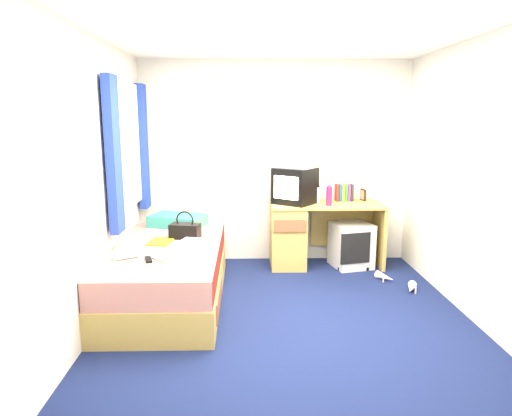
{
  "coord_description": "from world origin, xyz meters",
  "views": [
    {
      "loc": [
        -0.36,
        -3.77,
        1.73
      ],
      "look_at": [
        -0.25,
        0.7,
        0.84
      ],
      "focal_mm": 32.0,
      "sensor_mm": 36.0,
      "label": 1
    }
  ],
  "objects_px": {
    "storage_cube": "(351,245)",
    "colour_swatch_fan": "(162,260)",
    "pillow": "(178,221)",
    "water_bottle": "(126,255)",
    "bed": "(169,273)",
    "pink_water_bottle": "(329,196)",
    "handbag": "(185,230)",
    "white_heels": "(398,282)",
    "towel": "(196,247)",
    "picture_frame": "(363,195)",
    "magazine": "(160,242)",
    "aerosol_can": "(318,195)",
    "crt_tv": "(295,186)",
    "remote_control": "(148,259)",
    "desk": "(302,232)",
    "vcr": "(295,164)"
  },
  "relations": [
    {
      "from": "storage_cube",
      "to": "colour_swatch_fan",
      "type": "distance_m",
      "value": 2.44
    },
    {
      "from": "pillow",
      "to": "water_bottle",
      "type": "height_order",
      "value": "pillow"
    },
    {
      "from": "bed",
      "to": "colour_swatch_fan",
      "type": "distance_m",
      "value": 0.54
    },
    {
      "from": "bed",
      "to": "pink_water_bottle",
      "type": "bearing_deg",
      "value": 27.89
    },
    {
      "from": "bed",
      "to": "colour_swatch_fan",
      "type": "height_order",
      "value": "colour_swatch_fan"
    },
    {
      "from": "pillow",
      "to": "pink_water_bottle",
      "type": "height_order",
      "value": "pink_water_bottle"
    },
    {
      "from": "handbag",
      "to": "white_heels",
      "type": "relative_size",
      "value": 0.57
    },
    {
      "from": "white_heels",
      "to": "pink_water_bottle",
      "type": "bearing_deg",
      "value": 137.21
    },
    {
      "from": "towel",
      "to": "white_heels",
      "type": "xyz_separation_m",
      "value": [
        2.03,
        0.52,
        -0.55
      ]
    },
    {
      "from": "picture_frame",
      "to": "magazine",
      "type": "relative_size",
      "value": 0.5
    },
    {
      "from": "pillow",
      "to": "handbag",
      "type": "xyz_separation_m",
      "value": [
        0.15,
        -0.52,
        0.02
      ]
    },
    {
      "from": "pink_water_bottle",
      "to": "picture_frame",
      "type": "bearing_deg",
      "value": 33.1
    },
    {
      "from": "bed",
      "to": "storage_cube",
      "type": "relative_size",
      "value": 3.82
    },
    {
      "from": "pillow",
      "to": "aerosol_can",
      "type": "xyz_separation_m",
      "value": [
        1.61,
        0.25,
        0.24
      ]
    },
    {
      "from": "crt_tv",
      "to": "remote_control",
      "type": "xyz_separation_m",
      "value": [
        -1.4,
        -1.48,
        -0.41
      ]
    },
    {
      "from": "pink_water_bottle",
      "to": "remote_control",
      "type": "relative_size",
      "value": 1.3
    },
    {
      "from": "remote_control",
      "to": "white_heels",
      "type": "distance_m",
      "value": 2.58
    },
    {
      "from": "desk",
      "to": "crt_tv",
      "type": "relative_size",
      "value": 2.3
    },
    {
      "from": "picture_frame",
      "to": "white_heels",
      "type": "height_order",
      "value": "picture_frame"
    },
    {
      "from": "desk",
      "to": "remote_control",
      "type": "relative_size",
      "value": 8.12
    },
    {
      "from": "remote_control",
      "to": "colour_swatch_fan",
      "type": "bearing_deg",
      "value": -22.38
    },
    {
      "from": "pillow",
      "to": "handbag",
      "type": "height_order",
      "value": "handbag"
    },
    {
      "from": "crt_tv",
      "to": "magazine",
      "type": "height_order",
      "value": "crt_tv"
    },
    {
      "from": "desk",
      "to": "crt_tv",
      "type": "distance_m",
      "value": 0.56
    },
    {
      "from": "towel",
      "to": "picture_frame",
      "type": "bearing_deg",
      "value": 37.32
    },
    {
      "from": "magazine",
      "to": "pillow",
      "type": "bearing_deg",
      "value": 84.07
    },
    {
      "from": "bed",
      "to": "vcr",
      "type": "xyz_separation_m",
      "value": [
        1.31,
        1.03,
        0.94
      ]
    },
    {
      "from": "colour_swatch_fan",
      "to": "bed",
      "type": "bearing_deg",
      "value": 93.38
    },
    {
      "from": "crt_tv",
      "to": "white_heels",
      "type": "relative_size",
      "value": 1.01
    },
    {
      "from": "bed",
      "to": "remote_control",
      "type": "height_order",
      "value": "remote_control"
    },
    {
      "from": "crt_tv",
      "to": "vcr",
      "type": "bearing_deg",
      "value": 90.0
    },
    {
      "from": "towel",
      "to": "crt_tv",
      "type": "bearing_deg",
      "value": 50.82
    },
    {
      "from": "desk",
      "to": "pillow",
      "type": "bearing_deg",
      "value": -170.98
    },
    {
      "from": "towel",
      "to": "remote_control",
      "type": "height_order",
      "value": "towel"
    },
    {
      "from": "bed",
      "to": "handbag",
      "type": "bearing_deg",
      "value": 64.58
    },
    {
      "from": "vcr",
      "to": "pink_water_bottle",
      "type": "height_order",
      "value": "vcr"
    },
    {
      "from": "crt_tv",
      "to": "remote_control",
      "type": "relative_size",
      "value": 3.54
    },
    {
      "from": "bed",
      "to": "desk",
      "type": "height_order",
      "value": "desk"
    },
    {
      "from": "pillow",
      "to": "colour_swatch_fan",
      "type": "bearing_deg",
      "value": -87.91
    },
    {
      "from": "pillow",
      "to": "pink_water_bottle",
      "type": "bearing_deg",
      "value": 3.15
    },
    {
      "from": "crt_tv",
      "to": "picture_frame",
      "type": "xyz_separation_m",
      "value": [
        0.85,
        0.17,
        -0.14
      ]
    },
    {
      "from": "aerosol_can",
      "to": "handbag",
      "type": "relative_size",
      "value": 0.59
    },
    {
      "from": "aerosol_can",
      "to": "pillow",
      "type": "bearing_deg",
      "value": -171.11
    },
    {
      "from": "pillow",
      "to": "water_bottle",
      "type": "distance_m",
      "value": 1.24
    },
    {
      "from": "storage_cube",
      "to": "picture_frame",
      "type": "xyz_separation_m",
      "value": [
        0.18,
        0.23,
        0.56
      ]
    },
    {
      "from": "vcr",
      "to": "picture_frame",
      "type": "relative_size",
      "value": 2.93
    },
    {
      "from": "storage_cube",
      "to": "handbag",
      "type": "height_order",
      "value": "handbag"
    },
    {
      "from": "desk",
      "to": "remote_control",
      "type": "distance_m",
      "value": 2.11
    },
    {
      "from": "bed",
      "to": "water_bottle",
      "type": "height_order",
      "value": "water_bottle"
    },
    {
      "from": "crt_tv",
      "to": "water_bottle",
      "type": "xyz_separation_m",
      "value": [
        -1.6,
        -1.43,
        -0.38
      ]
    }
  ]
}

